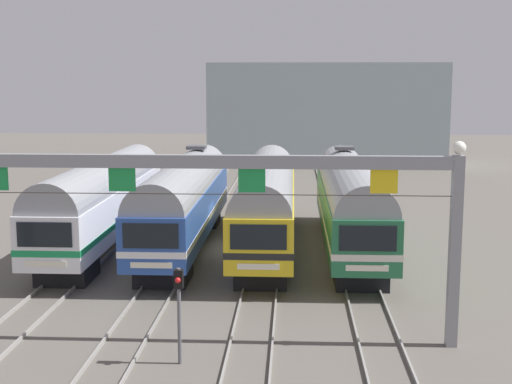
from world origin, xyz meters
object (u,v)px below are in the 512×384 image
yard_signal_mast (179,298)px  catenary_gantry (187,194)px  commuter_train_white (103,198)px  commuter_train_yellow (267,200)px  commuter_train_blue (184,199)px  commuter_train_green (350,200)px

yard_signal_mast → catenary_gantry: bearing=90.0°
commuter_train_white → commuter_train_yellow: bearing=0.0°
commuter_train_blue → commuter_train_green: 8.72m
commuter_train_white → yard_signal_mast: size_ratio=5.76×
commuter_train_green → catenary_gantry: 15.20m
commuter_train_white → catenary_gantry: bearing=-64.1°
commuter_train_yellow → commuter_train_green: size_ratio=1.00×
commuter_train_yellow → commuter_train_green: commuter_train_green is taller
commuter_train_green → yard_signal_mast: bearing=-112.9°
commuter_train_blue → catenary_gantry: bearing=-80.8°
commuter_train_blue → catenary_gantry: catenary_gantry is taller
commuter_train_blue → yard_signal_mast: commuter_train_blue is taller
yard_signal_mast → commuter_train_blue: bearing=98.0°
commuter_train_white → commuter_train_blue: size_ratio=1.00×
commuter_train_blue → yard_signal_mast: size_ratio=5.76×
commuter_train_blue → yard_signal_mast: bearing=-82.0°
commuter_train_blue → commuter_train_yellow: bearing=-0.1°
commuter_train_white → commuter_train_yellow: 8.72m
commuter_train_yellow → catenary_gantry: (-2.18, -13.49, 2.45)m
commuter_train_white → commuter_train_blue: bearing=0.1°
commuter_train_blue → commuter_train_yellow: size_ratio=1.00×
catenary_gantry → commuter_train_blue: bearing=99.2°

